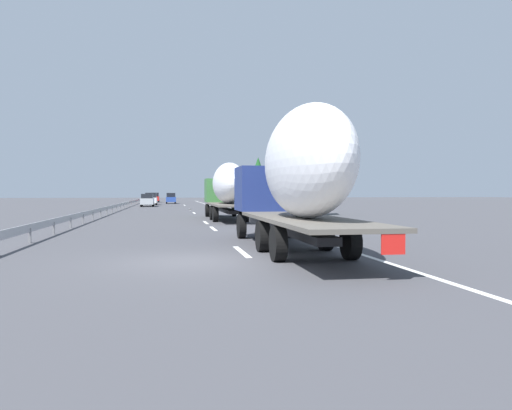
{
  "coord_description": "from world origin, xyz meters",
  "views": [
    {
      "loc": [
        -14.4,
        0.61,
        2.0
      ],
      "look_at": [
        15.6,
        -4.7,
        1.21
      ],
      "focal_mm": 34.69,
      "sensor_mm": 36.0,
      "label": 1
    }
  ],
  "objects_px": {
    "car_white_van": "(151,199)",
    "car_blue_sedan": "(171,198)",
    "truck_lead": "(227,187)",
    "car_silver_hatch": "(147,200)",
    "truck_trailing": "(296,174)",
    "road_sign": "(242,190)",
    "car_red_compact": "(155,197)"
  },
  "relations": [
    {
      "from": "car_blue_sedan",
      "to": "road_sign",
      "type": "xyz_separation_m",
      "value": [
        -38.35,
        -6.91,
        1.28
      ]
    },
    {
      "from": "car_blue_sedan",
      "to": "car_white_van",
      "type": "relative_size",
      "value": 0.99
    },
    {
      "from": "car_white_van",
      "to": "car_red_compact",
      "type": "xyz_separation_m",
      "value": [
        20.91,
        -0.04,
        -0.01
      ]
    },
    {
      "from": "truck_trailing",
      "to": "car_red_compact",
      "type": "bearing_deg",
      "value": 4.7
    },
    {
      "from": "car_silver_hatch",
      "to": "car_red_compact",
      "type": "height_order",
      "value": "car_red_compact"
    },
    {
      "from": "truck_trailing",
      "to": "car_white_van",
      "type": "distance_m",
      "value": 63.86
    },
    {
      "from": "car_silver_hatch",
      "to": "car_red_compact",
      "type": "xyz_separation_m",
      "value": [
        29.83,
        -0.21,
        0.05
      ]
    },
    {
      "from": "truck_lead",
      "to": "car_silver_hatch",
      "type": "relative_size",
      "value": 2.74
    },
    {
      "from": "truck_lead",
      "to": "car_red_compact",
      "type": "distance_m",
      "value": 64.85
    },
    {
      "from": "truck_lead",
      "to": "road_sign",
      "type": "distance_m",
      "value": 14.13
    },
    {
      "from": "car_white_van",
      "to": "road_sign",
      "type": "bearing_deg",
      "value": -161.32
    },
    {
      "from": "truck_trailing",
      "to": "car_blue_sedan",
      "type": "xyz_separation_m",
      "value": [
        72.04,
        3.81,
        -1.68
      ]
    },
    {
      "from": "car_blue_sedan",
      "to": "car_silver_hatch",
      "type": "distance_m",
      "value": 17.82
    },
    {
      "from": "truck_lead",
      "to": "car_silver_hatch",
      "type": "distance_m",
      "value": 35.39
    },
    {
      "from": "car_white_van",
      "to": "car_red_compact",
      "type": "height_order",
      "value": "car_white_van"
    },
    {
      "from": "truck_lead",
      "to": "car_white_van",
      "type": "height_order",
      "value": "truck_lead"
    },
    {
      "from": "truck_lead",
      "to": "car_silver_hatch",
      "type": "height_order",
      "value": "truck_lead"
    },
    {
      "from": "road_sign",
      "to": "car_silver_hatch",
      "type": "bearing_deg",
      "value": 26.17
    },
    {
      "from": "truck_trailing",
      "to": "road_sign",
      "type": "distance_m",
      "value": 33.83
    },
    {
      "from": "car_silver_hatch",
      "to": "car_white_van",
      "type": "height_order",
      "value": "car_white_van"
    },
    {
      "from": "truck_lead",
      "to": "car_red_compact",
      "type": "xyz_separation_m",
      "value": [
        64.46,
        6.93,
        -1.41
      ]
    },
    {
      "from": "car_blue_sedan",
      "to": "car_red_compact",
      "type": "xyz_separation_m",
      "value": [
        12.32,
        3.12,
        0.02
      ]
    },
    {
      "from": "truck_lead",
      "to": "truck_trailing",
      "type": "bearing_deg",
      "value": 180.0
    },
    {
      "from": "truck_lead",
      "to": "car_red_compact",
      "type": "bearing_deg",
      "value": 6.14
    },
    {
      "from": "car_silver_hatch",
      "to": "road_sign",
      "type": "distance_m",
      "value": 23.27
    },
    {
      "from": "car_white_van",
      "to": "car_blue_sedan",
      "type": "bearing_deg",
      "value": -20.2
    },
    {
      "from": "truck_lead",
      "to": "road_sign",
      "type": "relative_size",
      "value": 4.09
    },
    {
      "from": "car_red_compact",
      "to": "road_sign",
      "type": "distance_m",
      "value": 51.67
    },
    {
      "from": "truck_lead",
      "to": "car_white_van",
      "type": "xyz_separation_m",
      "value": [
        43.56,
        6.97,
        -1.41
      ]
    },
    {
      "from": "car_red_compact",
      "to": "road_sign",
      "type": "xyz_separation_m",
      "value": [
        -50.67,
        -10.03,
        1.27
      ]
    },
    {
      "from": "truck_trailing",
      "to": "car_red_compact",
      "type": "xyz_separation_m",
      "value": [
        84.36,
        6.93,
        -1.66
      ]
    },
    {
      "from": "car_white_van",
      "to": "truck_trailing",
      "type": "bearing_deg",
      "value": -173.73
    }
  ]
}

